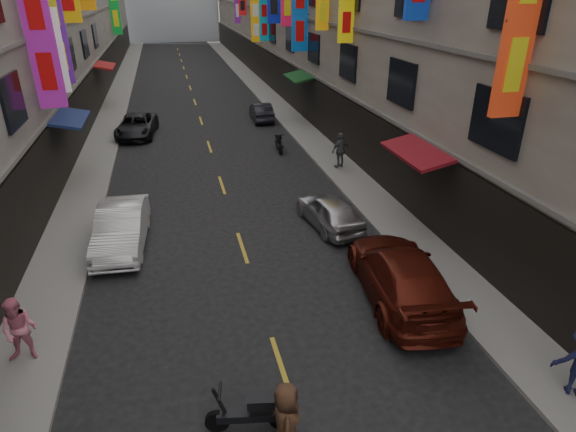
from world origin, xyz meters
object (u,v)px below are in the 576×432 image
car_left_far (137,126)px  scooter_far_right (279,143)px  scooter_crossing (251,413)px  car_right_mid (330,211)px  car_right_far (261,112)px  car_right_near (401,275)px  pedestrian_crossing (286,422)px  pedestrian_rfar (340,150)px  car_left_mid (121,228)px  pedestrian_lfar (20,330)px

car_left_far → scooter_far_right: bearing=-25.3°
scooter_crossing → car_right_mid: (4.45, 8.40, 0.18)m
scooter_far_right → car_right_far: size_ratio=0.51×
car_right_near → pedestrian_crossing: 6.18m
pedestrian_rfar → car_right_mid: bearing=46.5°
pedestrian_rfar → car_left_far: bearing=-61.4°
car_right_mid → car_left_far: bearing=-70.5°
pedestrian_crossing → car_right_far: bearing=2.2°
car_left_mid → pedestrian_crossing: 10.07m
car_right_mid → pedestrian_rfar: bearing=-120.7°
car_left_mid → pedestrian_lfar: pedestrian_lfar is taller
scooter_far_right → pedestrian_lfar: pedestrian_lfar is taller
scooter_crossing → scooter_far_right: 18.53m
car_left_far → car_right_near: (7.97, -19.25, 0.14)m
pedestrian_lfar → pedestrian_rfar: (11.81, 11.02, 0.03)m
car_left_far → pedestrian_lfar: bearing=-88.5°
scooter_far_right → car_right_mid: (-0.22, -9.53, 0.18)m
scooter_crossing → car_right_mid: size_ratio=0.49×
car_right_near → car_right_mid: bearing=-76.6°
car_right_far → scooter_far_right: bearing=88.9°
pedestrian_lfar → pedestrian_crossing: 6.75m
pedestrian_lfar → scooter_far_right: bearing=63.6°
scooter_crossing → scooter_far_right: bearing=-4.1°
car_left_mid → car_right_far: bearing=67.1°
pedestrian_lfar → car_left_mid: bearing=77.4°
scooter_crossing → car_right_near: car_right_near is taller
scooter_far_right → pedestrian_lfar: size_ratio=1.07×
car_left_far → pedestrian_lfar: size_ratio=2.67×
pedestrian_lfar → pedestrian_rfar: size_ratio=0.96×
car_right_mid → pedestrian_rfar: size_ratio=2.10×
scooter_crossing → pedestrian_lfar: pedestrian_lfar is taller
scooter_crossing → car_right_mid: 9.51m
car_left_mid → pedestrian_lfar: (-1.90, -5.45, 0.24)m
car_left_far → pedestrian_crossing: 23.83m
car_right_near → pedestrian_crossing: bearing=51.6°
scooter_far_right → pedestrian_rfar: 4.36m
car_right_mid → car_right_far: size_ratio=1.03×
scooter_far_right → pedestrian_rfar: (2.24, -3.70, 0.55)m
car_right_mid → car_right_far: bearing=-99.8°
car_right_mid → pedestrian_crossing: pedestrian_crossing is taller
car_left_far → car_right_far: car_left_far is taller
car_right_mid → pedestrian_lfar: pedestrian_lfar is taller
pedestrian_rfar → pedestrian_lfar: bearing=22.4°
scooter_far_right → car_left_far: car_left_far is taller
car_left_far → car_right_mid: 16.21m
car_right_mid → scooter_crossing: bearing=54.2°
pedestrian_lfar → car_right_far: bearing=71.9°
scooter_crossing → car_right_far: size_ratio=0.50×
scooter_far_right → scooter_crossing: bearing=80.6°
car_right_mid → pedestrian_crossing: bearing=59.1°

